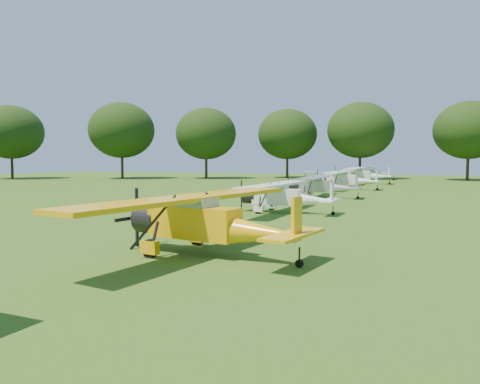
{
  "coord_description": "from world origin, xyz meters",
  "views": [
    {
      "loc": [
        8.19,
        -24.17,
        3.27
      ],
      "look_at": [
        -1.65,
        0.64,
        1.4
      ],
      "focal_mm": 35.0,
      "sensor_mm": 36.0,
      "label": 1
    }
  ],
  "objects_px": {
    "aircraft_6": "(361,174)",
    "aircraft_3": "(284,194)",
    "aircraft_2": "(206,218)",
    "aircraft_5": "(345,178)",
    "golf_cart": "(310,180)",
    "aircraft_7": "(373,172)",
    "aircraft_4": "(321,184)"
  },
  "relations": [
    {
      "from": "aircraft_6",
      "to": "aircraft_3",
      "type": "bearing_deg",
      "value": -91.14
    },
    {
      "from": "aircraft_2",
      "to": "aircraft_5",
      "type": "height_order",
      "value": "aircraft_2"
    },
    {
      "from": "aircraft_6",
      "to": "golf_cart",
      "type": "distance_m",
      "value": 6.75
    },
    {
      "from": "golf_cart",
      "to": "aircraft_6",
      "type": "bearing_deg",
      "value": -5.4
    },
    {
      "from": "aircraft_6",
      "to": "aircraft_7",
      "type": "xyz_separation_m",
      "value": [
        0.21,
        13.68,
        -0.19
      ]
    },
    {
      "from": "aircraft_6",
      "to": "aircraft_7",
      "type": "bearing_deg",
      "value": 87.96
    },
    {
      "from": "aircraft_2",
      "to": "aircraft_6",
      "type": "distance_m",
      "value": 49.92
    },
    {
      "from": "golf_cart",
      "to": "aircraft_2",
      "type": "bearing_deg",
      "value": -105.55
    },
    {
      "from": "aircraft_6",
      "to": "aircraft_4",
      "type": "bearing_deg",
      "value": -91.61
    },
    {
      "from": "aircraft_2",
      "to": "aircraft_7",
      "type": "xyz_separation_m",
      "value": [
        -0.95,
        63.58,
        -0.1
      ]
    },
    {
      "from": "aircraft_3",
      "to": "golf_cart",
      "type": "height_order",
      "value": "aircraft_3"
    },
    {
      "from": "aircraft_4",
      "to": "aircraft_7",
      "type": "bearing_deg",
      "value": 87.88
    },
    {
      "from": "aircraft_6",
      "to": "aircraft_2",
      "type": "bearing_deg",
      "value": -89.83
    },
    {
      "from": "aircraft_4",
      "to": "aircraft_6",
      "type": "distance_m",
      "value": 24.72
    },
    {
      "from": "aircraft_2",
      "to": "aircraft_4",
      "type": "distance_m",
      "value": 25.22
    },
    {
      "from": "aircraft_2",
      "to": "aircraft_6",
      "type": "height_order",
      "value": "aircraft_6"
    },
    {
      "from": "aircraft_3",
      "to": "aircraft_5",
      "type": "xyz_separation_m",
      "value": [
        -0.04,
        23.98,
        0.12
      ]
    },
    {
      "from": "aircraft_3",
      "to": "golf_cart",
      "type": "relative_size",
      "value": 4.48
    },
    {
      "from": "aircraft_7",
      "to": "golf_cart",
      "type": "xyz_separation_m",
      "value": [
        -6.54,
        -15.86,
        -0.64
      ]
    },
    {
      "from": "aircraft_2",
      "to": "aircraft_5",
      "type": "distance_m",
      "value": 37.24
    },
    {
      "from": "aircraft_2",
      "to": "aircraft_6",
      "type": "relative_size",
      "value": 0.94
    },
    {
      "from": "aircraft_2",
      "to": "golf_cart",
      "type": "bearing_deg",
      "value": 108.77
    },
    {
      "from": "aircraft_3",
      "to": "aircraft_4",
      "type": "relative_size",
      "value": 0.99
    },
    {
      "from": "aircraft_4",
      "to": "aircraft_7",
      "type": "distance_m",
      "value": 38.4
    },
    {
      "from": "aircraft_2",
      "to": "aircraft_4",
      "type": "height_order",
      "value": "aircraft_2"
    },
    {
      "from": "aircraft_7",
      "to": "aircraft_2",
      "type": "bearing_deg",
      "value": -91.43
    },
    {
      "from": "aircraft_3",
      "to": "aircraft_6",
      "type": "xyz_separation_m",
      "value": [
        -0.01,
        36.67,
        0.24
      ]
    },
    {
      "from": "aircraft_2",
      "to": "aircraft_5",
      "type": "xyz_separation_m",
      "value": [
        -1.19,
        37.22,
        -0.03
      ]
    },
    {
      "from": "aircraft_5",
      "to": "golf_cart",
      "type": "relative_size",
      "value": 4.94
    },
    {
      "from": "aircraft_5",
      "to": "aircraft_6",
      "type": "xyz_separation_m",
      "value": [
        0.03,
        12.69,
        0.13
      ]
    },
    {
      "from": "aircraft_3",
      "to": "aircraft_7",
      "type": "height_order",
      "value": "aircraft_7"
    },
    {
      "from": "aircraft_4",
      "to": "aircraft_6",
      "type": "relative_size",
      "value": 0.83
    }
  ]
}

